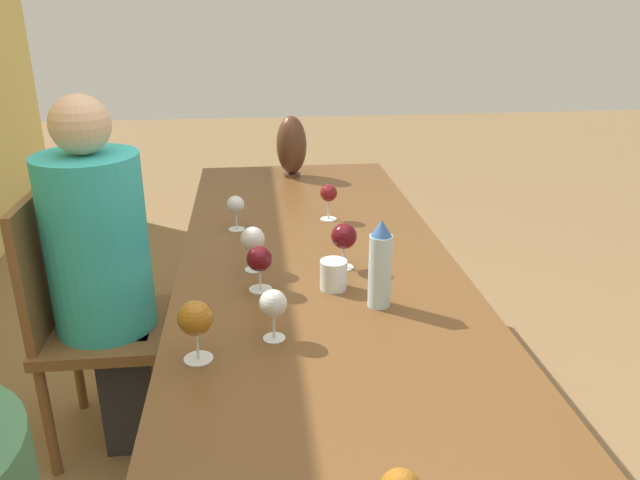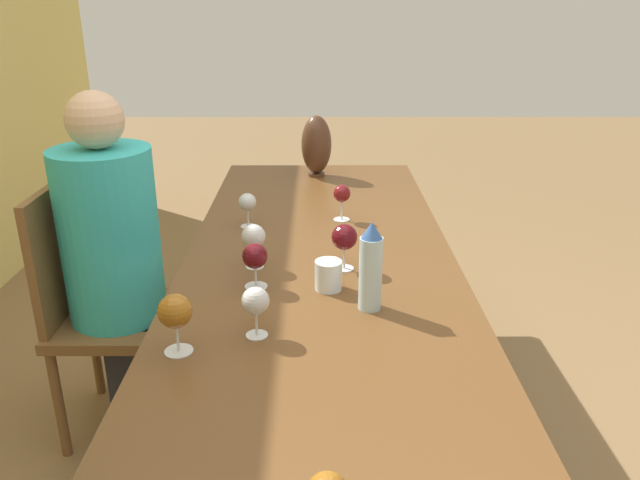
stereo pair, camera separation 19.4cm
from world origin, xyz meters
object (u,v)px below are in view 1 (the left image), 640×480
at_px(wine_glass_3, 329,194).
at_px(wine_glass_6, 344,237).
at_px(wine_glass_2, 273,305).
at_px(wine_glass_1, 236,206).
at_px(chair_far, 86,316).
at_px(water_bottle, 380,265).
at_px(vase, 292,145).
at_px(wine_glass_7, 259,260).
at_px(water_tumbler, 333,275).
at_px(wine_glass_4, 253,240).
at_px(wine_glass_5, 195,319).
at_px(person_far, 105,270).

relative_size(wine_glass_3, wine_glass_6, 0.94).
bearing_deg(wine_glass_3, wine_glass_2, 164.27).
bearing_deg(wine_glass_1, chair_far, 108.16).
distance_m(water_bottle, vase, 1.37).
xyz_separation_m(wine_glass_2, wine_glass_7, (0.29, 0.03, -0.00)).
bearing_deg(wine_glass_2, wine_glass_1, 7.45).
xyz_separation_m(water_tumbler, chair_far, (0.36, 0.83, -0.28)).
bearing_deg(wine_glass_2, wine_glass_7, 5.67).
bearing_deg(wine_glass_4, chair_far, 71.62).
height_order(water_bottle, wine_glass_6, water_bottle).
height_order(wine_glass_3, wine_glass_5, wine_glass_5).
relative_size(water_bottle, wine_glass_6, 1.70).
bearing_deg(wine_glass_7, wine_glass_5, 156.75).
xyz_separation_m(wine_glass_3, chair_far, (-0.25, 0.89, -0.34)).
distance_m(water_bottle, wine_glass_2, 0.33).
xyz_separation_m(wine_glass_1, wine_glass_3, (0.07, -0.35, 0.01)).
bearing_deg(wine_glass_4, wine_glass_7, -173.08).
relative_size(vase, wine_glass_5, 1.89).
relative_size(wine_glass_6, wine_glass_7, 1.08).
height_order(water_bottle, wine_glass_1, water_bottle).
height_order(vase, wine_glass_4, vase).
bearing_deg(wine_glass_3, water_tumbler, 174.31).
distance_m(wine_glass_2, wine_glass_3, 0.91).
bearing_deg(water_tumbler, wine_glass_6, -19.66).
relative_size(wine_glass_1, wine_glass_6, 0.87).
xyz_separation_m(water_bottle, water_tumbler, (0.12, 0.11, -0.08)).
height_order(wine_glass_3, person_far, person_far).
bearing_deg(wine_glass_4, water_bottle, -129.42).
bearing_deg(wine_glass_4, wine_glass_5, 164.79).
distance_m(vase, person_far, 1.15).
height_order(wine_glass_1, wine_glass_3, wine_glass_3).
distance_m(wine_glass_2, wine_glass_4, 0.43).
distance_m(wine_glass_7, person_far, 0.65).
xyz_separation_m(water_bottle, wine_glass_1, (0.66, 0.40, -0.03)).
xyz_separation_m(wine_glass_3, wine_glass_4, (-0.45, 0.29, 0.00)).
bearing_deg(wine_glass_7, wine_glass_2, -174.33).
height_order(wine_glass_7, chair_far, chair_far).
xyz_separation_m(wine_glass_2, person_far, (0.63, 0.55, -0.16)).
bearing_deg(vase, wine_glass_2, 174.36).
xyz_separation_m(vase, wine_glass_5, (-1.58, 0.33, -0.04)).
distance_m(water_tumbler, wine_glass_3, 0.61).
bearing_deg(wine_glass_6, vase, 4.71).
xyz_separation_m(vase, wine_glass_4, (-1.08, 0.19, -0.05)).
bearing_deg(water_tumbler, chair_far, 66.67).
xyz_separation_m(wine_glass_2, wine_glass_4, (0.43, 0.05, 0.01)).
bearing_deg(person_far, chair_far, 90.00).
bearing_deg(wine_glass_5, wine_glass_4, -15.21).
distance_m(wine_glass_6, person_far, 0.84).
height_order(wine_glass_2, wine_glass_3, wine_glass_3).
bearing_deg(wine_glass_7, wine_glass_3, -24.96).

